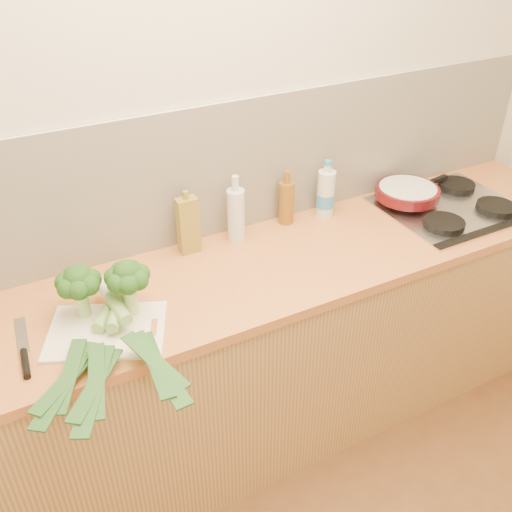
{
  "coord_description": "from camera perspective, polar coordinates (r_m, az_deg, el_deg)",
  "views": [
    {
      "loc": [
        -0.77,
        -0.37,
        2.11
      ],
      "look_at": [
        -0.0,
        1.1,
        1.02
      ],
      "focal_mm": 40.0,
      "sensor_mm": 36.0,
      "label": 1
    }
  ],
  "objects": [
    {
      "name": "room_shell",
      "position": [
        2.22,
        -4.72,
        8.17
      ],
      "size": [
        3.5,
        3.5,
        3.5
      ],
      "color": "beige",
      "rests_on": "ground"
    },
    {
      "name": "counter",
      "position": [
        2.41,
        -1.1,
        -10.18
      ],
      "size": [
        3.2,
        0.62,
        0.9
      ],
      "color": "#B48B4B",
      "rests_on": "ground"
    },
    {
      "name": "gas_hob",
      "position": [
        2.66,
        18.9,
        4.75
      ],
      "size": [
        0.58,
        0.5,
        0.04
      ],
      "color": "silver",
      "rests_on": "counter"
    },
    {
      "name": "chopping_board",
      "position": [
        1.9,
        -14.69,
        -7.24
      ],
      "size": [
        0.45,
        0.4,
        0.01
      ],
      "primitive_type": "cube",
      "rotation": [
        0.0,
        0.0,
        -0.41
      ],
      "color": "white",
      "rests_on": "counter"
    },
    {
      "name": "broccoli_left",
      "position": [
        1.91,
        -17.33,
        -2.57
      ],
      "size": [
        0.15,
        0.15,
        0.19
      ],
      "color": "#A2CB76",
      "rests_on": "chopping_board"
    },
    {
      "name": "broccoli_right",
      "position": [
        1.87,
        -12.74,
        -2.16
      ],
      "size": [
        0.15,
        0.15,
        0.2
      ],
      "color": "#A2CB76",
      "rests_on": "chopping_board"
    },
    {
      "name": "leek_front",
      "position": [
        1.86,
        -15.8,
        -7.4
      ],
      "size": [
        0.42,
        0.54,
        0.04
      ],
      "rotation": [
        0.0,
        0.0,
        -0.64
      ],
      "color": "white",
      "rests_on": "chopping_board"
    },
    {
      "name": "leek_mid",
      "position": [
        1.84,
        -14.17,
        -6.84
      ],
      "size": [
        0.36,
        0.65,
        0.04
      ],
      "rotation": [
        0.0,
        0.0,
        -0.46
      ],
      "color": "white",
      "rests_on": "chopping_board"
    },
    {
      "name": "leek_back",
      "position": [
        1.82,
        -12.75,
        -6.41
      ],
      "size": [
        0.12,
        0.67,
        0.04
      ],
      "rotation": [
        0.0,
        0.0,
        0.08
      ],
      "color": "white",
      "rests_on": "chopping_board"
    },
    {
      "name": "chefs_knife",
      "position": [
        1.89,
        -22.15,
        -9.26
      ],
      "size": [
        0.05,
        0.31,
        0.02
      ],
      "rotation": [
        0.0,
        0.0,
        -0.07
      ],
      "color": "silver",
      "rests_on": "counter"
    },
    {
      "name": "skillet",
      "position": [
        2.62,
        14.94,
        6.23
      ],
      "size": [
        0.41,
        0.28,
        0.05
      ],
      "rotation": [
        0.0,
        0.0,
        0.16
      ],
      "color": "#4D0C10",
      "rests_on": "gas_hob"
    },
    {
      "name": "oil_tin",
      "position": [
        2.19,
        -6.81,
        3.11
      ],
      "size": [
        0.08,
        0.05,
        0.26
      ],
      "color": "olive",
      "rests_on": "counter"
    },
    {
      "name": "glass_bottle",
      "position": [
        2.25,
        -2.01,
        4.23
      ],
      "size": [
        0.07,
        0.07,
        0.28
      ],
      "color": "silver",
      "rests_on": "counter"
    },
    {
      "name": "amber_bottle",
      "position": [
        2.38,
        3.05,
        5.45
      ],
      "size": [
        0.06,
        0.06,
        0.23
      ],
      "color": "brown",
      "rests_on": "counter"
    },
    {
      "name": "water_bottle",
      "position": [
        2.45,
        6.98,
        6.11
      ],
      "size": [
        0.08,
        0.08,
        0.23
      ],
      "color": "silver",
      "rests_on": "counter"
    }
  ]
}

